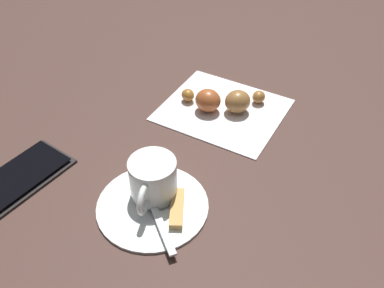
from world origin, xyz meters
The scene contains 8 objects.
ground_plane centered at (0.00, 0.00, 0.00)m, with size 1.80×1.80×0.00m, color #452E28.
saucer centered at (0.11, -0.02, 0.00)m, with size 0.14×0.14×0.01m, color white.
espresso_cup centered at (0.09, -0.02, 0.03)m, with size 0.09×0.06×0.05m.
teaspoon centered at (0.11, -0.02, 0.01)m, with size 0.11×0.09×0.01m.
sugar_packet centered at (0.11, 0.01, 0.01)m, with size 0.06×0.02×0.01m, color tan.
napkin centered at (-0.11, 0.02, 0.00)m, with size 0.16×0.19×0.00m, color white.
croissant centered at (-0.11, 0.02, 0.02)m, with size 0.08×0.14×0.04m.
cell_phone centered at (0.11, -0.21, 0.00)m, with size 0.16×0.12×0.01m.
Camera 1 is at (0.43, 0.12, 0.42)m, focal length 39.94 mm.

